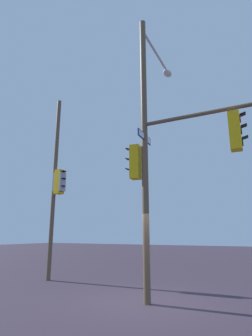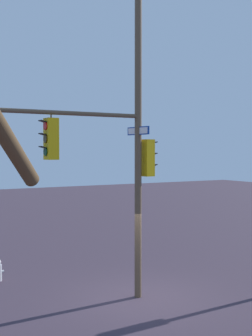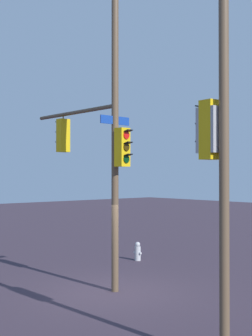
# 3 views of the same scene
# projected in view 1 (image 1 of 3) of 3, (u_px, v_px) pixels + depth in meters

# --- Properties ---
(ground_plane) EXTENTS (80.00, 80.00, 0.00)m
(ground_plane) POSITION_uv_depth(u_px,v_px,m) (148.00, 303.00, 7.68)
(ground_plane) COLOR #372B37
(main_signal_pole_assembly) EXTENTS (4.77, 3.65, 9.34)m
(main_signal_pole_assembly) POSITION_uv_depth(u_px,v_px,m) (162.00, 134.00, 8.70)
(main_signal_pole_assembly) COLOR brown
(main_signal_pole_assembly) RESTS_ON ground
(secondary_pole_assembly) EXTENTS (0.73, 0.39, 8.31)m
(secondary_pole_assembly) POSITION_uv_depth(u_px,v_px,m) (57.00, 183.00, 12.35)
(secondary_pole_assembly) COLOR brown
(secondary_pole_assembly) RESTS_ON ground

